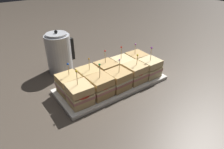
{
  "coord_description": "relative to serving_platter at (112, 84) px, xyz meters",
  "views": [
    {
      "loc": [
        -0.54,
        -0.76,
        0.61
      ],
      "look_at": [
        0.0,
        0.0,
        0.07
      ],
      "focal_mm": 32.0,
      "sensor_mm": 36.0,
      "label": 1
    }
  ],
  "objects": [
    {
      "name": "sandwich_front_far_right",
      "position": [
        0.23,
        -0.06,
        0.06
      ],
      "size": [
        0.11,
        0.11,
        0.18
      ],
      "color": "beige",
      "rests_on": "serving_platter"
    },
    {
      "name": "sandwich_back_far_left",
      "position": [
        -0.23,
        0.06,
        0.06
      ],
      "size": [
        0.11,
        0.11,
        0.16
      ],
      "color": "tan",
      "rests_on": "serving_platter"
    },
    {
      "name": "ground_plane",
      "position": [
        0.0,
        0.0,
        -0.01
      ],
      "size": [
        6.0,
        6.0,
        0.0
      ],
      "primitive_type": "plane",
      "color": "#4C4238"
    },
    {
      "name": "sandwich_back_center",
      "position": [
        0.0,
        0.05,
        0.06
      ],
      "size": [
        0.11,
        0.11,
        0.17
      ],
      "color": "tan",
      "rests_on": "serving_platter"
    },
    {
      "name": "sandwich_front_far_left",
      "position": [
        -0.23,
        -0.06,
        0.06
      ],
      "size": [
        0.11,
        0.12,
        0.17
      ],
      "color": "#DBB77A",
      "rests_on": "serving_platter"
    },
    {
      "name": "kettle_steel",
      "position": [
        -0.16,
        0.33,
        0.11
      ],
      "size": [
        0.17,
        0.15,
        0.26
      ],
      "color": "#B7BABF",
      "rests_on": "ground_plane"
    },
    {
      "name": "sandwich_front_right",
      "position": [
        0.11,
        -0.05,
        0.06
      ],
      "size": [
        0.11,
        0.11,
        0.16
      ],
      "color": "#DBB77A",
      "rests_on": "serving_platter"
    },
    {
      "name": "serving_platter",
      "position": [
        0.0,
        0.0,
        0.0
      ],
      "size": [
        0.61,
        0.26,
        0.02
      ],
      "color": "white",
      "rests_on": "ground_plane"
    },
    {
      "name": "sandwich_back_far_right",
      "position": [
        0.23,
        0.06,
        0.06
      ],
      "size": [
        0.11,
        0.11,
        0.16
      ],
      "color": "tan",
      "rests_on": "serving_platter"
    },
    {
      "name": "sandwich_front_left",
      "position": [
        -0.11,
        -0.06,
        0.06
      ],
      "size": [
        0.11,
        0.11,
        0.18
      ],
      "color": "tan",
      "rests_on": "serving_platter"
    },
    {
      "name": "sandwich_front_center",
      "position": [
        -0.0,
        -0.06,
        0.06
      ],
      "size": [
        0.12,
        0.12,
        0.17
      ],
      "color": "tan",
      "rests_on": "serving_platter"
    },
    {
      "name": "sandwich_back_right",
      "position": [
        0.11,
        0.06,
        0.06
      ],
      "size": [
        0.11,
        0.11,
        0.17
      ],
      "color": "beige",
      "rests_on": "serving_platter"
    },
    {
      "name": "sandwich_back_left",
      "position": [
        -0.11,
        0.06,
        0.06
      ],
      "size": [
        0.11,
        0.11,
        0.16
      ],
      "color": "tan",
      "rests_on": "serving_platter"
    }
  ]
}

